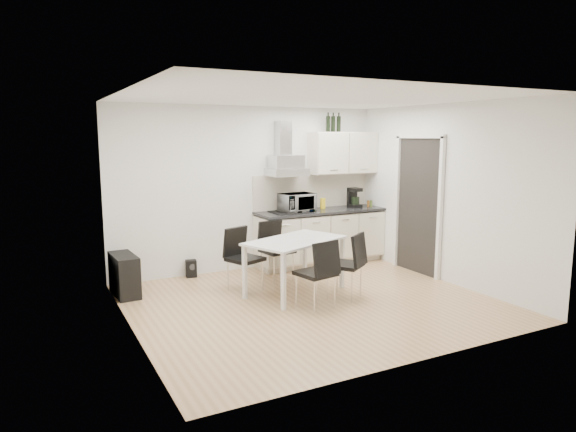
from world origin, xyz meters
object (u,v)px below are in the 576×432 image
dining_table (295,246)px  guitar_amp (124,275)px  kitchenette (322,215)px  chair_near_right (345,266)px  chair_far_right (277,251)px  chair_near_left (316,274)px  floor_speaker (191,269)px  chair_far_left (245,260)px

dining_table → guitar_amp: size_ratio=2.26×
kitchenette → chair_near_right: size_ratio=2.86×
kitchenette → chair_far_right: kitchenette is taller
chair_far_right → guitar_amp: bearing=-15.6°
chair_near_left → floor_speaker: chair_near_left is taller
chair_far_left → chair_far_right: 0.68m
kitchenette → chair_near_left: bearing=-122.9°
chair_far_left → chair_near_right: (1.04, -0.90, 0.00)m
chair_near_right → guitar_amp: chair_near_right is taller
guitar_amp → floor_speaker: guitar_amp is taller
chair_near_left → dining_table: bearing=72.2°
kitchenette → dining_table: size_ratio=1.62×
chair_near_left → guitar_amp: (-2.02, 1.65, -0.16)m
chair_near_left → floor_speaker: size_ratio=3.37×
dining_table → floor_speaker: 1.86m
chair_far_right → guitar_amp: size_ratio=1.28×
chair_far_right → chair_near_right: 1.25m
dining_table → chair_near_right: (0.48, -0.48, -0.23)m
dining_table → chair_near_right: 0.72m
guitar_amp → floor_speaker: 1.17m
chair_far_left → chair_far_right: size_ratio=1.00×
chair_far_left → guitar_amp: size_ratio=1.28×
chair_near_left → floor_speaker: (-0.96, 2.12, -0.31)m
chair_near_left → floor_speaker: 2.34m
chair_far_left → chair_near_left: bearing=93.3°
chair_far_right → chair_near_right: size_ratio=1.00×
chair_near_right → floor_speaker: size_ratio=3.37×
chair_near_right → floor_speaker: bearing=93.1°
chair_far_right → guitar_amp: chair_far_right is taller
chair_near_right → guitar_amp: bearing=115.4°
chair_far_right → chair_far_left: bearing=15.9°
kitchenette → chair_near_right: kitchenette is taller
dining_table → chair_near_right: size_ratio=1.77×
kitchenette → chair_far_right: bearing=-152.2°
chair_far_right → chair_near_left: same height
kitchenette → guitar_amp: kitchenette is taller
guitar_amp → floor_speaker: (1.06, 0.47, -0.15)m
chair_far_left → chair_near_left: 1.19m
kitchenette → dining_table: 1.76m
chair_far_right → floor_speaker: bearing=-42.7°
chair_far_right → floor_speaker: size_ratio=3.37×
chair_far_right → guitar_amp: 2.18m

